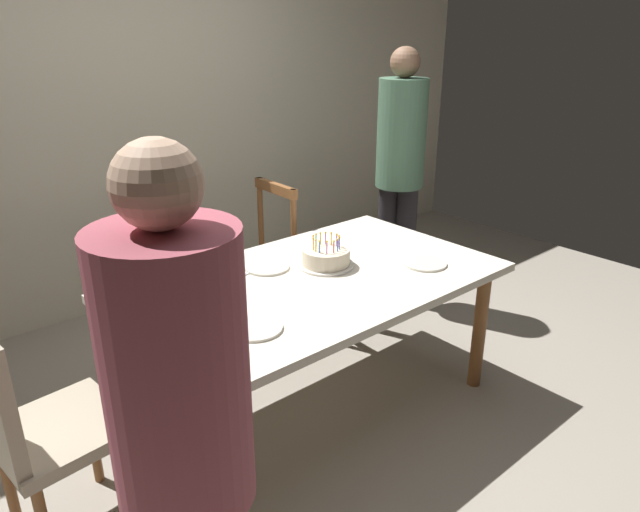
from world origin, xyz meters
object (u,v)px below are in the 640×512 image
Objects in this scene: plate_near_guest at (425,263)px; chair_upholstered at (33,423)px; plate_near_celebrant at (255,328)px; plate_far_side at (267,267)px; birthday_cake at (326,258)px; person_celebrant at (184,445)px; person_guest at (400,164)px; chair_spindle_back at (255,265)px; dining_table at (312,292)px.

chair_upholstered is (-1.83, 0.24, -0.20)m from plate_near_guest.
plate_far_side is (0.40, 0.48, 0.00)m from plate_near_celebrant.
birthday_cake is 1.46m from chair_upholstered.
plate_near_celebrant is 1.03m from plate_near_guest.
person_celebrant is at bearing -142.93° from birthday_cake.
plate_near_celebrant is 0.13× the size of person_guest.
chair_spindle_back is 1.17m from person_guest.
plate_near_guest is (0.54, -0.24, 0.08)m from dining_table.
person_guest reaches higher than chair_spindle_back.
person_celebrant reaches higher than dining_table.
person_celebrant is (-1.06, -1.15, 0.21)m from plate_far_side.
person_guest is at bearing 13.12° from chair_upholstered.
plate_far_side is at bearing 142.88° from plate_near_guest.
plate_near_guest is at bearing 0.00° from plate_near_celebrant.
person_guest is (2.42, 1.51, 0.05)m from person_celebrant.
plate_near_celebrant is 1.00× the size of plate_far_side.
chair_spindle_back is at bearing 104.87° from plate_near_guest.
plate_near_celebrant is at bearing -124.45° from chair_spindle_back.
dining_table is 1.89× the size of chair_spindle_back.
dining_table is 1.89× the size of chair_upholstered.
plate_far_side is 0.23× the size of chair_spindle_back.
birthday_cake is at bearing 25.54° from plate_near_celebrant.
plate_near_celebrant is 0.85m from chair_upholstered.
dining_table is 1.04× the size of person_guest.
birthday_cake is 0.17× the size of person_celebrant.
person_guest is at bearing 25.41° from plate_near_celebrant.
person_guest reaches higher than dining_table.
dining_table is 1.09× the size of person_celebrant.
chair_spindle_back is 0.58× the size of person_celebrant.
person_guest is (2.56, 0.60, 0.45)m from chair_upholstered.
birthday_cake is 1.26m from person_guest.
person_guest reaches higher than person_celebrant.
chair_spindle_back is (0.10, 0.78, -0.31)m from birthday_cake.
plate_near_celebrant is 1.34m from chair_spindle_back.
person_guest reaches higher than chair_upholstered.
person_celebrant reaches higher than birthday_cake.
plate_far_side is 0.13× the size of person_guest.
plate_near_celebrant is at bearing 45.76° from person_celebrant.
birthday_cake is at bearing -97.47° from chair_spindle_back.
plate_far_side is 1.24m from chair_upholstered.
chair_spindle_back reaches higher than plate_near_guest.
dining_table is at bearing 156.18° from plate_near_guest.
plate_near_guest is at bearing -131.10° from person_guest.
chair_upholstered is 0.58× the size of person_celebrant.
chair_spindle_back is 1.76m from chair_upholstered.
dining_table is 8.17× the size of plate_near_celebrant.
person_celebrant is (-1.15, -0.91, 0.29)m from dining_table.
plate_far_side is 0.13× the size of person_celebrant.
plate_far_side is 1.00× the size of plate_near_guest.
birthday_cake reaches higher than dining_table.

